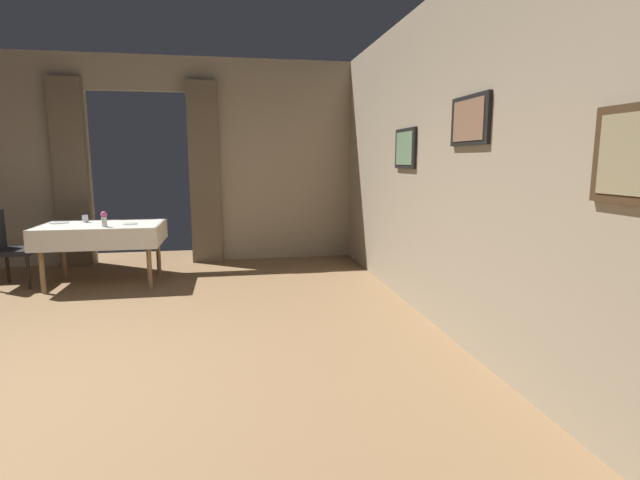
{
  "coord_description": "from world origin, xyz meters",
  "views": [
    {
      "loc": [
        1.31,
        -3.35,
        1.53
      ],
      "look_at": [
        2.02,
        0.59,
        0.86
      ],
      "focal_mm": 27.19,
      "sensor_mm": 36.0,
      "label": 1
    }
  ],
  "objects_px": {
    "chair_mid_left": "(8,245)",
    "plate_mid_d": "(130,224)",
    "flower_vase_mid": "(104,218)",
    "glass_mid_b": "(85,219)",
    "dining_table_mid": "(102,231)",
    "plate_mid_c": "(59,223)"
  },
  "relations": [
    {
      "from": "dining_table_mid",
      "to": "chair_mid_left",
      "type": "distance_m",
      "value": 1.1
    },
    {
      "from": "plate_mid_c",
      "to": "flower_vase_mid",
      "type": "bearing_deg",
      "value": -35.79
    },
    {
      "from": "plate_mid_d",
      "to": "glass_mid_b",
      "type": "bearing_deg",
      "value": 153.42
    },
    {
      "from": "plate_mid_c",
      "to": "plate_mid_d",
      "type": "relative_size",
      "value": 1.26
    },
    {
      "from": "dining_table_mid",
      "to": "plate_mid_c",
      "type": "height_order",
      "value": "plate_mid_c"
    },
    {
      "from": "glass_mid_b",
      "to": "plate_mid_d",
      "type": "xyz_separation_m",
      "value": [
        0.59,
        -0.29,
        -0.04
      ]
    },
    {
      "from": "dining_table_mid",
      "to": "glass_mid_b",
      "type": "height_order",
      "value": "glass_mid_b"
    },
    {
      "from": "plate_mid_c",
      "to": "plate_mid_d",
      "type": "bearing_deg",
      "value": -17.1
    },
    {
      "from": "chair_mid_left",
      "to": "flower_vase_mid",
      "type": "relative_size",
      "value": 5.08
    },
    {
      "from": "flower_vase_mid",
      "to": "plate_mid_d",
      "type": "distance_m",
      "value": 0.33
    },
    {
      "from": "chair_mid_left",
      "to": "plate_mid_c",
      "type": "distance_m",
      "value": 0.61
    },
    {
      "from": "chair_mid_left",
      "to": "plate_mid_d",
      "type": "height_order",
      "value": "chair_mid_left"
    },
    {
      "from": "dining_table_mid",
      "to": "plate_mid_d",
      "type": "relative_size",
      "value": 7.85
    },
    {
      "from": "glass_mid_b",
      "to": "plate_mid_d",
      "type": "distance_m",
      "value": 0.66
    },
    {
      "from": "plate_mid_d",
      "to": "chair_mid_left",
      "type": "bearing_deg",
      "value": 174.61
    },
    {
      "from": "flower_vase_mid",
      "to": "plate_mid_d",
      "type": "height_order",
      "value": "flower_vase_mid"
    },
    {
      "from": "dining_table_mid",
      "to": "flower_vase_mid",
      "type": "height_order",
      "value": "flower_vase_mid"
    },
    {
      "from": "flower_vase_mid",
      "to": "plate_mid_d",
      "type": "xyz_separation_m",
      "value": [
        0.25,
        0.19,
        -0.09
      ]
    },
    {
      "from": "chair_mid_left",
      "to": "plate_mid_c",
      "type": "bearing_deg",
      "value": 14.39
    },
    {
      "from": "flower_vase_mid",
      "to": "glass_mid_b",
      "type": "distance_m",
      "value": 0.6
    },
    {
      "from": "flower_vase_mid",
      "to": "plate_mid_c",
      "type": "bearing_deg",
      "value": 144.21
    },
    {
      "from": "chair_mid_left",
      "to": "flower_vase_mid",
      "type": "height_order",
      "value": "flower_vase_mid"
    }
  ]
}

